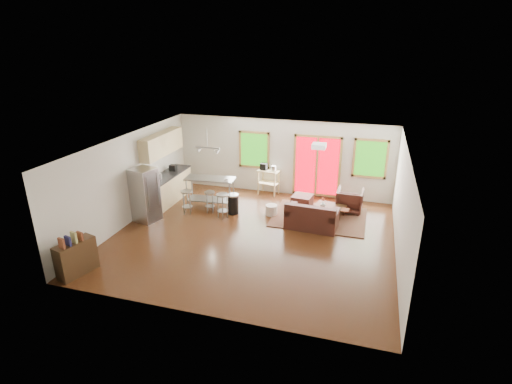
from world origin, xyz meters
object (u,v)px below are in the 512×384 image
(ottoman, at_px, (302,201))
(island, at_px, (210,187))
(refrigerator, at_px, (145,195))
(loveseat, at_px, (312,218))
(rug, at_px, (319,217))
(coffee_table, at_px, (330,207))
(armchair, at_px, (350,199))
(kitchen_cart, at_px, (268,174))

(ottoman, height_order, island, island)
(refrigerator, relative_size, island, 1.01)
(loveseat, distance_m, ottoman, 1.52)
(rug, relative_size, refrigerator, 1.71)
(coffee_table, height_order, refrigerator, refrigerator)
(armchair, xyz_separation_m, kitchen_cart, (-2.85, 0.74, 0.34))
(armchair, relative_size, refrigerator, 0.50)
(armchair, height_order, refrigerator, refrigerator)
(armchair, bearing_deg, island, 13.79)
(kitchen_cart, bearing_deg, coffee_table, -29.01)
(loveseat, relative_size, island, 0.93)
(ottoman, xyz_separation_m, refrigerator, (-4.27, -2.30, 0.61))
(armchair, distance_m, ottoman, 1.50)
(island, bearing_deg, refrigerator, -133.70)
(loveseat, xyz_separation_m, kitchen_cart, (-1.90, 2.27, 0.44))
(armchair, bearing_deg, rug, 44.16)
(rug, xyz_separation_m, island, (-3.50, -0.15, 0.66))
(coffee_table, height_order, armchair, armchair)
(loveseat, xyz_separation_m, armchair, (0.95, 1.52, 0.10))
(armchair, relative_size, ottoman, 1.33)
(rug, relative_size, armchair, 3.42)
(coffee_table, distance_m, kitchen_cart, 2.68)
(loveseat, xyz_separation_m, island, (-3.37, 0.62, 0.37))
(loveseat, height_order, ottoman, loveseat)
(coffee_table, distance_m, refrigerator, 5.56)
(ottoman, relative_size, refrigerator, 0.37)
(ottoman, relative_size, kitchen_cart, 0.55)
(coffee_table, relative_size, island, 0.62)
(armchair, height_order, kitchen_cart, kitchen_cart)
(ottoman, xyz_separation_m, kitchen_cart, (-1.37, 0.84, 0.55))
(ottoman, bearing_deg, refrigerator, -151.73)
(coffee_table, relative_size, ottoman, 1.64)
(coffee_table, height_order, ottoman, ottoman)
(loveseat, xyz_separation_m, coffee_table, (0.41, 0.98, 0.00))
(rug, xyz_separation_m, ottoman, (-0.65, 0.66, 0.19))
(refrigerator, xyz_separation_m, kitchen_cart, (2.90, 3.14, -0.06))
(rug, distance_m, loveseat, 0.83)
(island, height_order, kitchen_cart, kitchen_cart)
(rug, distance_m, coffee_table, 0.47)
(rug, height_order, ottoman, ottoman)
(ottoman, relative_size, island, 0.38)
(rug, height_order, loveseat, loveseat)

